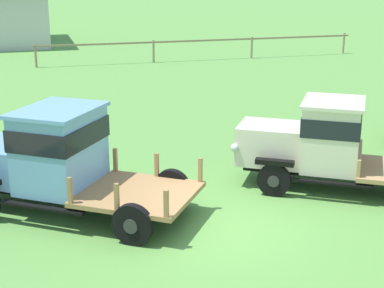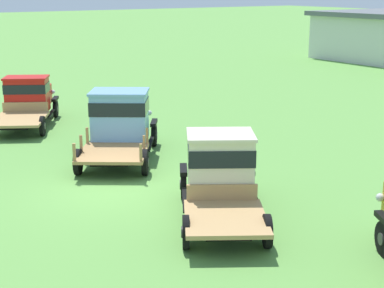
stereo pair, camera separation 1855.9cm
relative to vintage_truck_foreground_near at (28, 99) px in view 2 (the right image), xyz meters
The scene contains 4 objects.
ground_plane 9.86m from the vintage_truck_foreground_near, ahead, with size 240.00×240.00×0.00m, color #5B9342.
vintage_truck_foreground_near is the anchor object (origin of this frame).
vintage_truck_second_in_line 6.70m from the vintage_truck_foreground_near, ahead, with size 5.59×4.73×2.29m.
vintage_truck_midrow_center 12.91m from the vintage_truck_foreground_near, ahead, with size 5.20×4.17×2.15m.
Camera 2 is at (14.74, -7.21, 5.72)m, focal length 55.00 mm.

